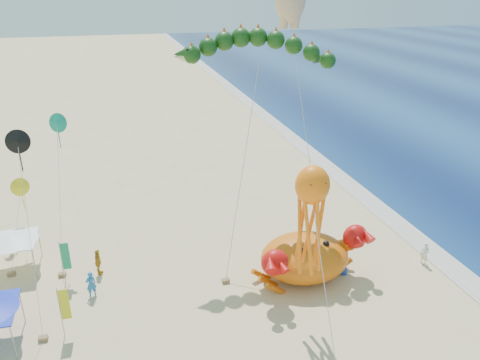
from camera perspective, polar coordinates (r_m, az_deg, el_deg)
The scene contains 8 objects.
ground at distance 31.81m, azimuth 4.53°, elevation -11.84°, with size 320.00×320.00×0.00m, color #D1B784.
foam_strip at distance 37.13m, azimuth 22.43°, elevation -8.15°, with size 320.00×320.00×0.00m, color silver.
crab_inflatable at distance 31.35m, azimuth 7.97°, elevation -9.20°, with size 7.99×6.13×3.50m.
dragon_kite at distance 31.99m, azimuth 2.09°, elevation 15.17°, with size 10.96×7.06×14.98m.
octopus_kite at distance 24.80m, azimuth 8.62°, elevation -3.88°, with size 1.82×6.04×9.62m.
canopy_white at distance 34.79m, azimuth -26.19°, elevation -6.40°, with size 3.47×3.47×2.71m.
feather_flags at distance 29.83m, azimuth -25.39°, elevation -12.27°, with size 5.71×5.39×3.20m.
beachgoers at distance 32.58m, azimuth -9.48°, elevation -9.35°, with size 28.81×10.04×1.85m.
Camera 1 is at (-9.31, -24.39, 18.17)m, focal length 35.00 mm.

